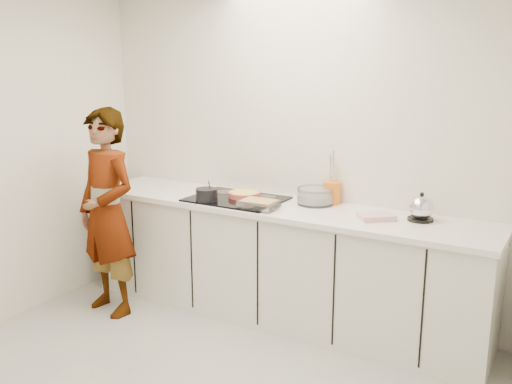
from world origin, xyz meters
The scene contains 12 objects.
wall_back centered at (0.00, 1.60, 1.30)m, with size 3.60×0.00×2.60m, color silver.
base_cabinets centered at (0.00, 1.28, 0.43)m, with size 3.20×0.58×0.87m, color silver.
countertop centered at (0.00, 1.28, 0.89)m, with size 3.24×0.64×0.04m, color white.
hob centered at (-0.35, 1.26, 0.92)m, with size 0.72×0.54×0.01m, color black.
tart_dish centered at (-0.32, 1.32, 0.95)m, with size 0.33×0.33×0.04m.
saucepan centered at (-0.51, 1.08, 0.97)m, with size 0.18×0.18×0.16m.
baking_dish centered at (-0.06, 1.10, 0.95)m, with size 0.28×0.21×0.05m.
mixing_bowl centered at (0.24, 1.45, 0.97)m, with size 0.28×0.28×0.13m.
tea_towel centered at (0.78, 1.28, 0.93)m, with size 0.23×0.17×0.04m, color white.
kettle centered at (1.05, 1.39, 0.99)m, with size 0.22×0.22×0.20m.
utensil_crock centered at (0.34, 1.53, 0.99)m, with size 0.13×0.13×0.17m, color orange.
cook centered at (-1.20, 0.71, 0.82)m, with size 0.59×0.39×1.63m, color silver.
Camera 1 is at (1.98, -2.40, 1.98)m, focal length 40.00 mm.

